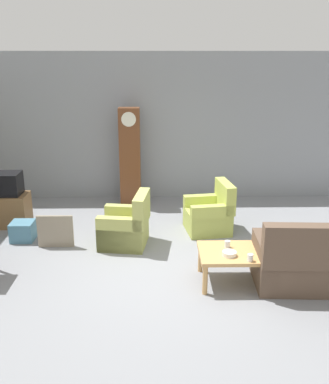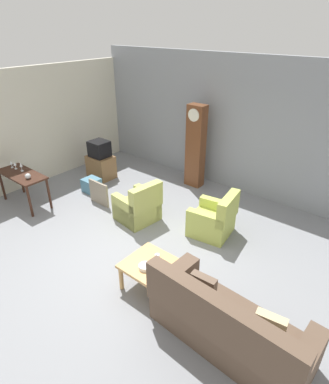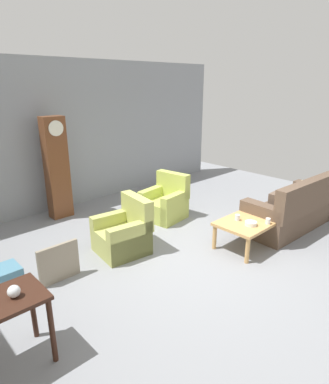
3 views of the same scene
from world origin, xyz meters
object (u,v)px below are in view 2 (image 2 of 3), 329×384
armchair_olive_near (138,208)px  tv_stand_cabinet (101,167)px  cup_blue_rimmed (157,257)px  wine_glass_short (21,166)px  cup_white_porcelain (150,279)px  wine_glass_mid (15,165)px  armchair_olive_far (214,220)px  framed_picture_leaning (99,193)px  couch_floral (227,326)px  storage_box_blue (92,185)px  bowl_white_stacked (145,267)px  coffee_table_wood (155,269)px  tv_crt (99,149)px  glass_dome_cloche (28,176)px  wine_glass_tall (11,163)px  console_table_dark (22,178)px  grandfather_clock (196,147)px

armchair_olive_near → tv_stand_cabinet: bearing=157.9°
cup_blue_rimmed → wine_glass_short: (-4.13, 0.10, 0.39)m
cup_white_porcelain → wine_glass_mid: 4.64m
armchair_olive_near → armchair_olive_far: (1.50, 0.58, 0.00)m
framed_picture_leaning → couch_floral: bearing=-18.6°
storage_box_blue → bowl_white_stacked: bearing=-26.4°
armchair_olive_near → armchair_olive_far: same height
coffee_table_wood → tv_crt: 4.47m
cup_blue_rimmed → tv_crt: bearing=151.1°
armchair_olive_near → bowl_white_stacked: armchair_olive_near is taller
coffee_table_wood → tv_stand_cabinet: tv_stand_cabinet is taller
armchair_olive_far → cup_white_porcelain: bearing=-83.0°
glass_dome_cloche → wine_glass_tall: bearing=174.7°
tv_crt → console_table_dark: bearing=-96.8°
console_table_dark → cup_white_porcelain: bearing=-6.2°
bowl_white_stacked → wine_glass_short: wine_glass_short is taller
couch_floral → wine_glass_tall: 5.96m
storage_box_blue → wine_glass_mid: 1.80m
couch_floral → coffee_table_wood: couch_floral is taller
armchair_olive_near → coffee_table_wood: size_ratio=0.96×
couch_floral → wine_glass_mid: (-5.79, 0.37, 0.54)m
storage_box_blue → glass_dome_cloche: (-0.30, -1.41, 0.67)m
armchair_olive_near → wine_glass_tall: bearing=-159.5°
couch_floral → glass_dome_cloche: 5.12m
tv_crt → framed_picture_leaning: bearing=-42.9°
storage_box_blue → cup_white_porcelain: (3.60, -1.83, 0.36)m
tv_stand_cabinet → wine_glass_mid: wine_glass_mid is taller
armchair_olive_far → framed_picture_leaning: (-2.69, -0.66, -0.03)m
bowl_white_stacked → grandfather_clock: bearing=113.5°
couch_floral → framed_picture_leaning: couch_floral is taller
tv_stand_cabinet → storage_box_blue: size_ratio=1.75×
cup_blue_rimmed → console_table_dark: bearing=179.6°
wine_glass_short → console_table_dark: bearing=-38.8°
couch_floral → armchair_olive_near: size_ratio=2.33×
tv_stand_cabinet → storage_box_blue: 0.83m
cup_blue_rimmed → wine_glass_short: size_ratio=0.47×
storage_box_blue → grandfather_clock: bearing=47.4°
grandfather_clock → tv_stand_cabinet: 2.64m
tv_crt → glass_dome_cloche: size_ratio=3.97×
console_table_dark → cup_white_porcelain: size_ratio=13.17×
armchair_olive_near → console_table_dark: armchair_olive_near is taller
cup_blue_rimmed → wine_glass_tall: size_ratio=0.59×
wine_glass_short → storage_box_blue: bearing=59.2°
cup_blue_rimmed → wine_glass_mid: (-4.36, 0.08, 0.36)m
cup_blue_rimmed → storage_box_blue: bearing=157.5°
armchair_olive_near → tv_stand_cabinet: (-2.26, 0.92, 0.00)m
framed_picture_leaning → cup_white_porcelain: (2.96, -1.53, 0.25)m
couch_floral → coffee_table_wood: (-1.36, 0.16, 0.06)m
couch_floral → tv_stand_cabinet: bearing=155.4°
armchair_olive_near → armchair_olive_far: size_ratio=1.00×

